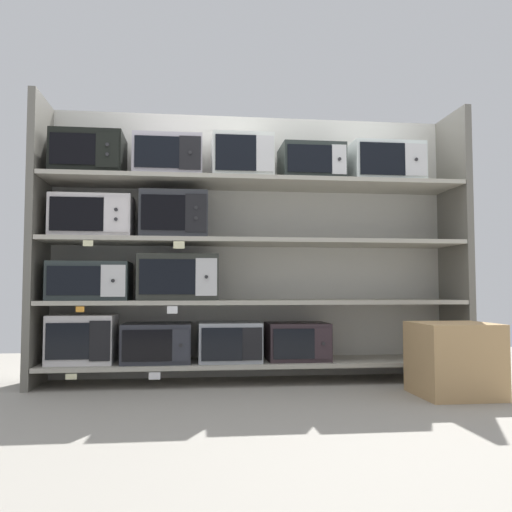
% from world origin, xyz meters
% --- Properties ---
extents(ground, '(6.96, 6.00, 0.02)m').
position_xyz_m(ground, '(0.00, -1.00, -0.01)').
color(ground, gray).
extents(back_panel, '(3.16, 0.04, 1.98)m').
position_xyz_m(back_panel, '(0.00, 0.26, 0.99)').
color(back_panel, beige).
rests_on(back_panel, ground).
extents(upright_left, '(0.05, 0.48, 1.98)m').
position_xyz_m(upright_left, '(-1.51, 0.00, 0.99)').
color(upright_left, '#68645B').
rests_on(upright_left, ground).
extents(upright_right, '(0.05, 0.48, 1.98)m').
position_xyz_m(upright_right, '(1.51, 0.00, 0.99)').
color(upright_right, '#68645B').
rests_on(upright_right, ground).
extents(shelf_0, '(2.96, 0.48, 0.03)m').
position_xyz_m(shelf_0, '(0.00, 0.00, 0.13)').
color(shelf_0, '#ADA899').
rests_on(shelf_0, ground).
extents(microwave_0, '(0.44, 0.34, 0.33)m').
position_xyz_m(microwave_0, '(-1.20, -0.00, 0.31)').
color(microwave_0, silver).
rests_on(microwave_0, shelf_0).
extents(microwave_1, '(0.47, 0.41, 0.27)m').
position_xyz_m(microwave_1, '(-0.69, -0.00, 0.28)').
color(microwave_1, '#2D2E36').
rests_on(microwave_1, shelf_0).
extents(microwave_2, '(0.44, 0.40, 0.27)m').
position_xyz_m(microwave_2, '(-0.19, -0.00, 0.29)').
color(microwave_2, '#A1A6AE').
rests_on(microwave_2, shelf_0).
extents(microwave_3, '(0.43, 0.37, 0.26)m').
position_xyz_m(microwave_3, '(0.30, -0.00, 0.28)').
color(microwave_3, '#33262B').
rests_on(microwave_3, shelf_0).
extents(price_tag_0, '(0.07, 0.00, 0.04)m').
position_xyz_m(price_tag_0, '(-1.22, -0.24, 0.10)').
color(price_tag_0, beige).
extents(price_tag_1, '(0.07, 0.00, 0.05)m').
position_xyz_m(price_tag_1, '(-0.69, -0.24, 0.09)').
color(price_tag_1, white).
extents(shelf_1, '(2.96, 0.48, 0.03)m').
position_xyz_m(shelf_1, '(0.00, 0.00, 0.56)').
color(shelf_1, '#ADA899').
extents(microwave_4, '(0.53, 0.39, 0.26)m').
position_xyz_m(microwave_4, '(-1.15, -0.00, 0.71)').
color(microwave_4, '#293232').
rests_on(microwave_4, shelf_1).
extents(microwave_5, '(0.55, 0.38, 0.32)m').
position_xyz_m(microwave_5, '(-0.55, -0.00, 0.74)').
color(microwave_5, '#30322C').
rests_on(microwave_5, shelf_1).
extents(price_tag_2, '(0.05, 0.00, 0.04)m').
position_xyz_m(price_tag_2, '(-1.17, -0.24, 0.52)').
color(price_tag_2, orange).
extents(price_tag_3, '(0.07, 0.00, 0.05)m').
position_xyz_m(price_tag_3, '(-0.58, -0.24, 0.52)').
color(price_tag_3, white).
extents(shelf_2, '(2.96, 0.48, 0.03)m').
position_xyz_m(shelf_2, '(0.00, 0.00, 0.99)').
color(shelf_2, '#ADA899').
extents(microwave_6, '(0.55, 0.34, 0.29)m').
position_xyz_m(microwave_6, '(-1.15, -0.00, 1.15)').
color(microwave_6, silver).
rests_on(microwave_6, shelf_2).
extents(microwave_7, '(0.47, 0.38, 0.33)m').
position_xyz_m(microwave_7, '(-0.58, -0.00, 1.17)').
color(microwave_7, '#323439').
rests_on(microwave_7, shelf_2).
extents(price_tag_4, '(0.07, 0.00, 0.04)m').
position_xyz_m(price_tag_4, '(-1.13, -0.24, 0.95)').
color(price_tag_4, beige).
extents(price_tag_5, '(0.07, 0.00, 0.05)m').
position_xyz_m(price_tag_5, '(-0.54, -0.24, 0.95)').
color(price_tag_5, beige).
extents(shelf_3, '(2.96, 0.48, 0.03)m').
position_xyz_m(shelf_3, '(0.00, 0.00, 1.42)').
color(shelf_3, '#ADA899').
extents(microwave_8, '(0.48, 0.39, 0.30)m').
position_xyz_m(microwave_8, '(-1.18, -0.00, 1.59)').
color(microwave_8, black).
rests_on(microwave_8, shelf_3).
extents(microwave_9, '(0.47, 0.40, 0.29)m').
position_xyz_m(microwave_9, '(-0.63, -0.00, 1.58)').
color(microwave_9, '#B8B1BC').
rests_on(microwave_9, shelf_3).
extents(microwave_10, '(0.43, 0.39, 0.31)m').
position_xyz_m(microwave_10, '(-0.11, -0.00, 1.59)').
color(microwave_10, silver).
rests_on(microwave_10, shelf_3).
extents(microwave_11, '(0.45, 0.38, 0.26)m').
position_xyz_m(microwave_11, '(0.41, -0.00, 1.57)').
color(microwave_11, '#28302D').
rests_on(microwave_11, shelf_3).
extents(microwave_12, '(0.53, 0.37, 0.29)m').
position_xyz_m(microwave_12, '(0.96, -0.00, 1.58)').
color(microwave_12, silver).
rests_on(microwave_12, shelf_3).
extents(shipping_carton, '(0.46, 0.46, 0.45)m').
position_xyz_m(shipping_carton, '(1.15, -0.66, 0.22)').
color(shipping_carton, tan).
rests_on(shipping_carton, ground).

